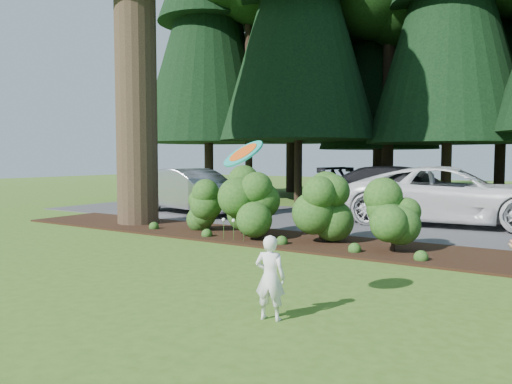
{
  "coord_description": "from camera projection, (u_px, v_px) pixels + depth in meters",
  "views": [
    {
      "loc": [
        6.68,
        -7.38,
        2.05
      ],
      "look_at": [
        0.82,
        1.68,
        1.3
      ],
      "focal_mm": 35.0,
      "sensor_mm": 36.0,
      "label": 1
    }
  ],
  "objects": [
    {
      "name": "shrub_row",
      "position": [
        287.0,
        209.0,
        12.1
      ],
      "size": [
        6.53,
        1.6,
        1.61
      ],
      "color": "#194013",
      "rests_on": "ground"
    },
    {
      "name": "child",
      "position": [
        270.0,
        278.0,
        6.28
      ],
      "size": [
        0.44,
        0.34,
        1.08
      ],
      "primitive_type": "imported",
      "rotation": [
        0.0,
        0.0,
        3.37
      ],
      "color": "white",
      "rests_on": "ground"
    },
    {
      "name": "car_white_suv",
      "position": [
        451.0,
        196.0,
        14.98
      ],
      "size": [
        6.58,
        3.61,
        1.75
      ],
      "primitive_type": "imported",
      "rotation": [
        0.0,
        0.0,
        1.69
      ],
      "color": "silver",
      "rests_on": "driveway"
    },
    {
      "name": "car_dark_suv",
      "position": [
        403.0,
        191.0,
        17.21
      ],
      "size": [
        6.19,
        3.25,
        1.71
      ],
      "primitive_type": "imported",
      "rotation": [
        0.0,
        0.0,
        1.42
      ],
      "color": "black",
      "rests_on": "driveway"
    },
    {
      "name": "frisbee",
      "position": [
        243.0,
        153.0,
        6.19
      ],
      "size": [
        0.62,
        0.49,
        0.45
      ],
      "color": "teal",
      "rests_on": "ground"
    },
    {
      "name": "lily_cluster",
      "position": [
        234.0,
        222.0,
        12.08
      ],
      "size": [
        0.69,
        0.09,
        0.57
      ],
      "color": "#194013",
      "rests_on": "ground"
    },
    {
      "name": "mulch_bed",
      "position": [
        263.0,
        237.0,
        12.66
      ],
      "size": [
        16.0,
        2.5,
        0.05
      ],
      "primitive_type": "cube",
      "color": "black",
      "rests_on": "ground"
    },
    {
      "name": "car_silver_wagon",
      "position": [
        194.0,
        191.0,
        18.1
      ],
      "size": [
        5.12,
        2.64,
        1.61
      ],
      "primitive_type": "imported",
      "rotation": [
        0.0,
        0.0,
        1.37
      ],
      "color": "#A8A8AC",
      "rests_on": "driveway"
    },
    {
      "name": "driveway",
      "position": [
        332.0,
        220.0,
        16.22
      ],
      "size": [
        22.0,
        6.0,
        0.03
      ],
      "primitive_type": "cube",
      "color": "#38383A",
      "rests_on": "ground"
    },
    {
      "name": "ground",
      "position": [
        176.0,
        260.0,
        9.94
      ],
      "size": [
        80.0,
        80.0,
        0.0
      ],
      "primitive_type": "plane",
      "color": "#395A19",
      "rests_on": "ground"
    }
  ]
}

